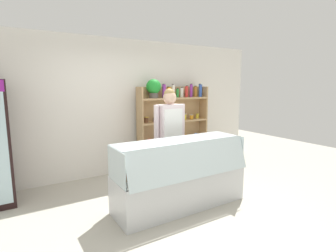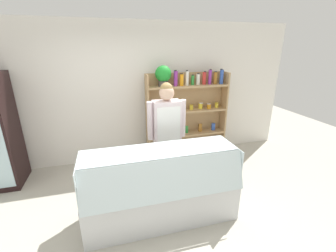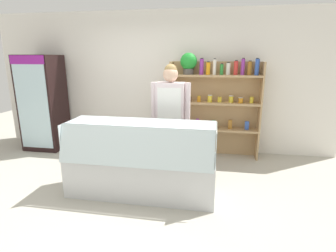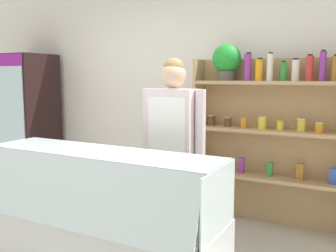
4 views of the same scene
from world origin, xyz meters
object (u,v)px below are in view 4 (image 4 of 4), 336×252
Objects in this scene: shop_clerk at (173,137)px; deli_display_case at (98,240)px; shelving_unit at (266,121)px; drinks_fridge at (26,122)px.

deli_display_case is at bearing -110.77° from shop_clerk.
shop_clerk is at bearing -122.38° from shelving_unit.
drinks_fridge is 1.08× the size of shop_clerk.
deli_display_case is at bearing -31.61° from drinks_fridge.
drinks_fridge is 0.95× the size of deli_display_case.
drinks_fridge is 0.98× the size of shelving_unit.
drinks_fridge is 3.34m from shelving_unit.
deli_display_case is 1.14× the size of shop_clerk.
deli_display_case is 1.07m from shop_clerk.
deli_display_case is (2.46, -1.51, -0.63)m from drinks_fridge.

